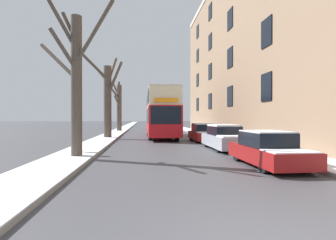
{
  "coord_description": "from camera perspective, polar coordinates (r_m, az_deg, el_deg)",
  "views": [
    {
      "loc": [
        -1.83,
        -3.16,
        1.84
      ],
      "look_at": [
        0.08,
        16.37,
        1.7
      ],
      "focal_mm": 28.0,
      "sensor_mm": 36.0,
      "label": 1
    }
  ],
  "objects": [
    {
      "name": "pedestrian_left_sidewalk",
      "position": [
        13.91,
        -19.32,
        -3.32
      ],
      "size": [
        0.37,
        0.37,
        1.71
      ],
      "rotation": [
        0.0,
        0.0,
        2.7
      ],
      "color": "navy",
      "rests_on": "ground"
    },
    {
      "name": "parked_car_1",
      "position": [
        15.79,
        12.2,
        -3.84
      ],
      "size": [
        1.73,
        4.51,
        1.46
      ],
      "color": "#9EA3AD",
      "rests_on": "ground"
    },
    {
      "name": "parked_car_2",
      "position": [
        20.91,
        7.73,
        -2.85
      ],
      "size": [
        1.77,
        4.06,
        1.43
      ],
      "color": "maroon",
      "rests_on": "ground"
    },
    {
      "name": "double_decker_bus",
      "position": [
        25.17,
        -1.55,
        1.86
      ],
      "size": [
        2.6,
        11.18,
        4.39
      ],
      "color": "red",
      "rests_on": "ground"
    },
    {
      "name": "bare_tree_left_1",
      "position": [
        24.02,
        -13.08,
        5.05
      ],
      "size": [
        3.94,
        3.41,
        7.72
      ],
      "color": "#4C4238",
      "rests_on": "ground"
    },
    {
      "name": "sidewalk_left",
      "position": [
        56.28,
        -8.85,
        -1.4
      ],
      "size": [
        2.06,
        130.0,
        0.16
      ],
      "color": "gray",
      "rests_on": "ground"
    },
    {
      "name": "parked_car_0",
      "position": [
        10.85,
        20.89,
        -6.07
      ],
      "size": [
        1.73,
        4.17,
        1.34
      ],
      "color": "maroon",
      "rests_on": "ground"
    },
    {
      "name": "sidewalk_right",
      "position": [
        56.61,
        1.4,
        -1.38
      ],
      "size": [
        2.06,
        130.0,
        0.16
      ],
      "color": "gray",
      "rests_on": "ground"
    },
    {
      "name": "terrace_facade_right",
      "position": [
        27.0,
        22.8,
        15.07
      ],
      "size": [
        9.1,
        39.66,
        17.38
      ],
      "color": "#8C7056",
      "rests_on": "ground"
    },
    {
      "name": "bare_tree_left_2",
      "position": [
        36.15,
        -10.67,
        3.09
      ],
      "size": [
        1.77,
        5.03,
        6.67
      ],
      "color": "#4C4238",
      "rests_on": "ground"
    },
    {
      "name": "bare_tree_left_0",
      "position": [
        12.58,
        -19.61,
        8.7
      ],
      "size": [
        3.99,
        3.08,
        7.86
      ],
      "color": "#4C4238",
      "rests_on": "ground"
    }
  ]
}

